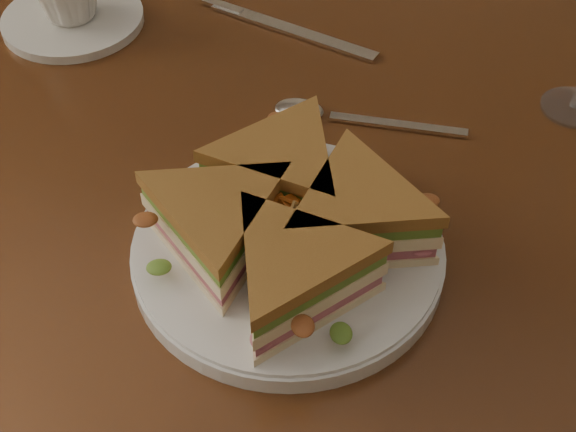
% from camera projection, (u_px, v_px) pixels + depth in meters
% --- Properties ---
extents(table, '(1.20, 0.80, 0.75)m').
position_uv_depth(table, '(289.00, 240.00, 0.79)').
color(table, '#371B0C').
rests_on(table, ground).
extents(plate, '(0.25, 0.25, 0.02)m').
position_uv_depth(plate, '(288.00, 252.00, 0.64)').
color(plate, silver).
rests_on(plate, table).
extents(sandwich_wedges, '(0.28, 0.28, 0.06)m').
position_uv_depth(sandwich_wedges, '(288.00, 220.00, 0.61)').
color(sandwich_wedges, '#FFE9BC').
rests_on(sandwich_wedges, plate).
extents(crisps_mound, '(0.09, 0.09, 0.05)m').
position_uv_depth(crisps_mound, '(288.00, 224.00, 0.61)').
color(crisps_mound, '#C45C19').
rests_on(crisps_mound, plate).
extents(spoon, '(0.18, 0.03, 0.01)m').
position_uv_depth(spoon, '(323.00, 114.00, 0.76)').
color(spoon, silver).
rests_on(spoon, table).
extents(knife, '(0.21, 0.07, 0.00)m').
position_uv_depth(knife, '(281.00, 27.00, 0.87)').
color(knife, silver).
rests_on(knife, table).
extents(saucer, '(0.15, 0.15, 0.01)m').
position_uv_depth(saucer, '(73.00, 19.00, 0.87)').
color(saucer, silver).
rests_on(saucer, table).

